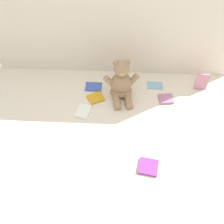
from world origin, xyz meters
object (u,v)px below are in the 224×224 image
object	(u,v)px
book_case_1	(148,167)
book_case_2	(83,111)
book_case_3	(96,98)
book_case_6	(166,99)
book_case_4	(155,85)
book_case_0	(202,82)
teddy_bear	(121,83)
book_case_5	(94,87)

from	to	relation	value
book_case_1	book_case_2	world-z (taller)	book_case_1
book_case_3	book_case_6	world-z (taller)	book_case_6
book_case_1	book_case_4	distance (m)	0.65
book_case_3	book_case_0	bearing A→B (deg)	-109.11
book_case_6	book_case_2	bearing A→B (deg)	-83.43
teddy_bear	book_case_4	distance (m)	0.27
book_case_4	book_case_6	world-z (taller)	book_case_6
book_case_2	book_case_3	size ratio (longest dim) A/B	1.15
book_case_2	book_case_6	xyz separation A→B (m)	(0.53, 0.13, 0.00)
book_case_0	book_case_3	distance (m)	0.72
book_case_2	book_case_6	bearing A→B (deg)	-152.71
book_case_5	book_case_6	xyz separation A→B (m)	(0.49, -0.09, 0.00)
book_case_4	book_case_6	xyz separation A→B (m)	(0.06, -0.13, 0.00)
book_case_1	book_case_6	distance (m)	0.53
book_case_3	book_case_4	distance (m)	0.42
book_case_5	book_case_6	distance (m)	0.50
book_case_5	book_case_6	world-z (taller)	book_case_6
book_case_0	book_case_4	world-z (taller)	book_case_0
book_case_5	book_case_6	size ratio (longest dim) A/B	1.20
teddy_bear	book_case_3	distance (m)	0.20
book_case_0	book_case_4	bearing A→B (deg)	176.95
teddy_bear	book_case_2	xyz separation A→B (m)	(-0.23, -0.16, -0.10)
book_case_4	book_case_3	bearing A→B (deg)	-69.07
book_case_4	book_case_5	world-z (taller)	book_case_5
book_case_0	book_case_4	size ratio (longest dim) A/B	1.18
book_case_6	book_case_3	bearing A→B (deg)	-96.07
teddy_bear	book_case_0	bearing A→B (deg)	0.40
book_case_1	book_case_3	xyz separation A→B (m)	(-0.33, 0.50, 0.00)
book_case_1	book_case_2	xyz separation A→B (m)	(-0.39, 0.38, -0.00)
book_case_0	book_case_6	xyz separation A→B (m)	(-0.24, -0.12, -0.05)
book_case_0	book_case_3	bearing A→B (deg)	-169.83
book_case_1	book_case_4	xyz separation A→B (m)	(0.07, 0.64, -0.00)
book_case_4	book_case_6	size ratio (longest dim) A/B	1.15
teddy_bear	book_case_2	distance (m)	0.30
book_case_1	book_case_3	size ratio (longest dim) A/B	1.02
book_case_0	book_case_1	bearing A→B (deg)	-121.24
book_case_0	book_case_5	size ratio (longest dim) A/B	1.14
book_case_3	book_case_6	size ratio (longest dim) A/B	1.07
book_case_2	book_case_4	bearing A→B (deg)	-137.09
book_case_1	book_case_5	xyz separation A→B (m)	(-0.35, 0.60, -0.00)
book_case_6	book_case_1	bearing A→B (deg)	-22.45
teddy_bear	book_case_0	xyz separation A→B (m)	(0.54, 0.09, -0.04)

